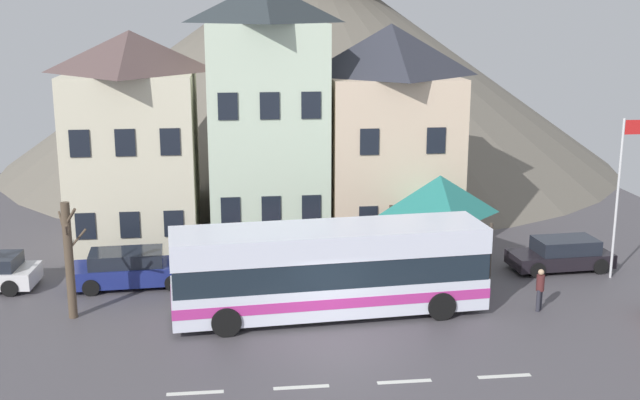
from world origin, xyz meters
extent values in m
cube|color=#4F4B50|center=(0.00, 0.00, -0.03)|extent=(40.00, 60.00, 0.06)
cube|color=silver|center=(-4.50, -2.47, 0.00)|extent=(1.60, 0.20, 0.01)
cube|color=silver|center=(-1.50, -2.47, 0.00)|extent=(1.60, 0.20, 0.01)
cube|color=silver|center=(1.50, -2.47, 0.00)|extent=(1.60, 0.20, 0.01)
cube|color=silver|center=(4.50, -2.47, 0.00)|extent=(1.60, 0.20, 0.01)
cube|color=beige|center=(-7.48, 12.31, 3.93)|extent=(5.33, 6.63, 7.85)
pyramid|color=brown|center=(-7.48, 12.31, 8.73)|extent=(5.33, 6.63, 1.77)
cube|color=black|center=(-9.26, 8.97, 1.88)|extent=(0.80, 0.06, 1.10)
cube|color=black|center=(-7.48, 8.97, 1.88)|extent=(0.80, 0.06, 1.10)
cube|color=black|center=(-5.70, 8.97, 1.88)|extent=(0.80, 0.06, 1.10)
cube|color=black|center=(-9.26, 8.97, 5.29)|extent=(0.80, 0.06, 1.10)
cube|color=black|center=(-7.48, 8.97, 5.29)|extent=(0.80, 0.06, 1.10)
cube|color=black|center=(-5.70, 8.97, 5.29)|extent=(0.80, 0.06, 1.10)
cube|color=beige|center=(-1.67, 12.20, 4.96)|extent=(5.06, 6.40, 9.93)
pyramid|color=#2B3337|center=(-1.67, 12.20, 10.79)|extent=(5.06, 6.40, 1.73)
cube|color=black|center=(-3.35, 8.97, 2.37)|extent=(0.80, 0.06, 1.10)
cube|color=black|center=(-1.67, 8.97, 2.37)|extent=(0.80, 0.06, 1.10)
cube|color=black|center=(0.02, 8.97, 2.37)|extent=(0.80, 0.06, 1.10)
cube|color=black|center=(-3.35, 8.97, 6.69)|extent=(0.80, 0.06, 1.10)
cube|color=black|center=(-1.67, 8.97, 6.69)|extent=(0.80, 0.06, 1.10)
cube|color=black|center=(0.02, 8.97, 6.69)|extent=(0.80, 0.06, 1.10)
cube|color=beige|center=(3.87, 11.74, 3.81)|extent=(5.67, 5.49, 7.62)
pyramid|color=#2F313B|center=(3.87, 11.74, 8.75)|extent=(5.67, 5.49, 2.26)
cube|color=black|center=(2.45, 8.97, 1.82)|extent=(0.80, 0.06, 1.10)
cube|color=black|center=(5.29, 8.97, 1.82)|extent=(0.80, 0.06, 1.10)
cube|color=black|center=(2.45, 8.97, 5.13)|extent=(0.80, 0.06, 1.10)
cube|color=black|center=(5.29, 8.97, 5.13)|extent=(0.80, 0.06, 1.10)
cone|color=#6A6358|center=(2.41, 32.51, 7.23)|extent=(41.76, 41.76, 14.46)
cube|color=white|center=(0.00, 2.96, 0.81)|extent=(11.08, 3.41, 1.11)
cube|color=#BF338C|center=(0.00, 2.96, 0.86)|extent=(11.10, 3.43, 0.36)
cube|color=#19232D|center=(0.00, 2.96, 1.83)|extent=(10.98, 3.36, 0.94)
cube|color=white|center=(0.00, 2.96, 2.74)|extent=(11.08, 3.41, 0.88)
cube|color=#19232D|center=(5.46, 3.39, 1.83)|extent=(0.23, 2.16, 0.90)
cylinder|color=black|center=(3.60, 4.48, 0.50)|extent=(1.02, 0.36, 1.00)
cylinder|color=black|center=(3.79, 2.02, 0.50)|extent=(1.02, 0.36, 1.00)
cylinder|color=black|center=(-3.80, 3.91, 0.50)|extent=(1.02, 0.36, 1.00)
cylinder|color=black|center=(-3.61, 1.44, 0.50)|extent=(1.02, 0.36, 1.00)
cylinder|color=#473D33|center=(3.41, 8.95, 1.20)|extent=(0.14, 0.14, 2.40)
cylinder|color=#473D33|center=(6.71, 8.95, 1.20)|extent=(0.14, 0.14, 2.40)
cylinder|color=#473D33|center=(3.41, 5.65, 1.20)|extent=(0.14, 0.14, 2.40)
cylinder|color=#473D33|center=(6.71, 5.65, 1.20)|extent=(0.14, 0.14, 2.40)
pyramid|color=#247870|center=(5.06, 7.30, 3.20)|extent=(3.60, 3.60, 1.59)
cube|color=navy|center=(-7.19, 6.82, 0.53)|extent=(4.70, 2.09, 0.70)
cube|color=#1E232D|center=(-7.42, 6.81, 1.15)|extent=(2.85, 1.77, 0.54)
cylinder|color=black|center=(-5.72, 7.78, 0.32)|extent=(0.65, 0.24, 0.64)
cylinder|color=black|center=(-5.62, 6.03, 0.32)|extent=(0.65, 0.24, 0.64)
cylinder|color=black|center=(-8.75, 7.61, 0.32)|extent=(0.65, 0.24, 0.64)
cylinder|color=black|center=(-8.65, 5.86, 0.32)|extent=(0.65, 0.24, 0.64)
cube|color=black|center=(10.11, 6.78, 0.46)|extent=(4.23, 1.97, 0.56)
cube|color=#1E232D|center=(10.32, 6.79, 1.03)|extent=(2.57, 1.67, 0.58)
cylinder|color=black|center=(8.79, 5.87, 0.32)|extent=(0.65, 0.24, 0.64)
cylinder|color=black|center=(8.70, 7.53, 0.32)|extent=(0.65, 0.24, 0.64)
cylinder|color=black|center=(11.52, 6.02, 0.32)|extent=(0.65, 0.24, 0.64)
cylinder|color=black|center=(11.43, 7.68, 0.32)|extent=(0.65, 0.24, 0.64)
cylinder|color=black|center=(-11.66, 6.15, 0.32)|extent=(0.65, 0.25, 0.64)
cylinder|color=black|center=(-11.54, 7.88, 0.32)|extent=(0.65, 0.25, 0.64)
cylinder|color=#2D2D38|center=(4.21, 5.33, 0.38)|extent=(0.16, 0.16, 0.77)
cylinder|color=#2D2D38|center=(4.39, 5.24, 0.38)|extent=(0.16, 0.16, 0.77)
cylinder|color=#7F6B56|center=(4.30, 5.29, 1.06)|extent=(0.31, 0.31, 0.68)
sphere|color=#9E7A60|center=(4.30, 5.29, 1.50)|extent=(0.20, 0.20, 0.20)
cylinder|color=#2D2D38|center=(7.56, 2.50, 0.40)|extent=(0.15, 0.15, 0.80)
cylinder|color=#2D2D38|center=(7.43, 2.36, 0.40)|extent=(0.15, 0.15, 0.80)
cylinder|color=#512323|center=(7.50, 2.43, 1.04)|extent=(0.29, 0.29, 0.58)
sphere|color=tan|center=(7.50, 2.43, 1.44)|extent=(0.21, 0.21, 0.21)
cube|color=#33473D|center=(2.61, 8.84, 0.45)|extent=(1.44, 0.45, 0.08)
cube|color=#33473D|center=(2.61, 9.06, 0.67)|extent=(1.44, 0.06, 0.40)
cube|color=#2D2D33|center=(1.97, 8.84, 0.23)|extent=(0.08, 0.36, 0.45)
cube|color=#2D2D33|center=(3.25, 8.84, 0.23)|extent=(0.08, 0.36, 0.45)
cylinder|color=silver|center=(11.74, 5.56, 3.21)|extent=(0.10, 0.10, 6.43)
cube|color=red|center=(12.19, 5.56, 6.08)|extent=(0.90, 0.03, 0.56)
cylinder|color=brown|center=(-8.93, 3.71, 2.07)|extent=(0.30, 0.30, 4.14)
cylinder|color=brown|center=(-8.62, 3.75, 2.81)|extent=(0.69, 0.16, 0.76)
cylinder|color=brown|center=(-9.11, 4.08, 3.09)|extent=(0.46, 0.83, 1.16)
cylinder|color=brown|center=(-8.83, 3.22, 3.29)|extent=(0.27, 1.04, 0.68)
cylinder|color=brown|center=(-8.72, 3.43, 3.71)|extent=(0.54, 0.67, 0.72)
cylinder|color=brown|center=(-8.98, 4.28, 2.99)|extent=(0.18, 1.19, 1.02)
camera|label=1|loc=(-3.40, -23.17, 10.52)|focal=44.62mm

